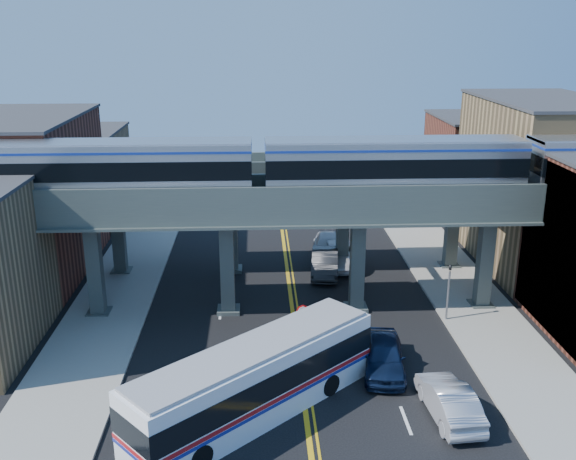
# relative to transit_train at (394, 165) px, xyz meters

# --- Properties ---
(ground) EXTENTS (120.00, 120.00, 0.00)m
(ground) POSITION_rel_transit_train_xyz_m (-5.96, -8.00, -9.26)
(ground) COLOR black
(ground) RESTS_ON ground
(sidewalk_west) EXTENTS (5.00, 70.00, 0.16)m
(sidewalk_west) POSITION_rel_transit_train_xyz_m (-17.46, 2.00, -9.18)
(sidewalk_west) COLOR gray
(sidewalk_west) RESTS_ON ground
(sidewalk_east) EXTENTS (5.00, 70.00, 0.16)m
(sidewalk_east) POSITION_rel_transit_train_xyz_m (5.54, 2.00, -9.18)
(sidewalk_east) COLOR gray
(sidewalk_east) RESTS_ON ground
(building_west_b) EXTENTS (8.00, 14.00, 11.00)m
(building_west_b) POSITION_rel_transit_train_xyz_m (-24.46, 8.00, -3.76)
(building_west_b) COLOR brown
(building_west_b) RESTS_ON ground
(building_west_c) EXTENTS (8.00, 10.00, 8.00)m
(building_west_c) POSITION_rel_transit_train_xyz_m (-24.46, 21.00, -5.26)
(building_west_c) COLOR olive
(building_west_c) RESTS_ON ground
(building_east_b) EXTENTS (8.00, 14.00, 12.00)m
(building_east_b) POSITION_rel_transit_train_xyz_m (12.54, 8.00, -3.26)
(building_east_b) COLOR olive
(building_east_b) RESTS_ON ground
(building_east_c) EXTENTS (8.00, 10.00, 9.00)m
(building_east_c) POSITION_rel_transit_train_xyz_m (12.54, 21.00, -4.76)
(building_east_c) COLOR brown
(building_east_c) RESTS_ON ground
(mural_panel) EXTENTS (0.10, 9.50, 9.50)m
(mural_panel) POSITION_rel_transit_train_xyz_m (8.59, -4.00, -4.51)
(mural_panel) COLOR teal
(mural_panel) RESTS_ON ground
(elevated_viaduct_near) EXTENTS (52.00, 3.60, 7.40)m
(elevated_viaduct_near) POSITION_rel_transit_train_xyz_m (-5.96, 0.00, -2.79)
(elevated_viaduct_near) COLOR #3C4645
(elevated_viaduct_near) RESTS_ON ground
(elevated_viaduct_far) EXTENTS (52.00, 3.60, 7.40)m
(elevated_viaduct_far) POSITION_rel_transit_train_xyz_m (-5.96, 7.00, -2.79)
(elevated_viaduct_far) COLOR #3C4645
(elevated_viaduct_far) RESTS_ON ground
(transit_train) EXTENTS (46.95, 2.94, 3.43)m
(transit_train) POSITION_rel_transit_train_xyz_m (0.00, 0.00, 0.00)
(transit_train) COLOR black
(transit_train) RESTS_ON elevated_viaduct_near
(stop_sign) EXTENTS (0.76, 0.09, 2.63)m
(stop_sign) POSITION_rel_transit_train_xyz_m (-5.66, -5.00, -7.50)
(stop_sign) COLOR slate
(stop_sign) RESTS_ON ground
(traffic_signal) EXTENTS (0.15, 0.18, 4.10)m
(traffic_signal) POSITION_rel_transit_train_xyz_m (3.24, -2.00, -6.96)
(traffic_signal) COLOR slate
(traffic_signal) RESTS_ON ground
(transit_bus) EXTENTS (11.60, 10.73, 3.34)m
(transit_bus) POSITION_rel_transit_train_xyz_m (-8.25, -11.13, -7.54)
(transit_bus) COLOR white
(transit_bus) RESTS_ON ground
(car_lane_a) EXTENTS (2.74, 5.39, 1.76)m
(car_lane_a) POSITION_rel_transit_train_xyz_m (-1.65, -7.59, -8.38)
(car_lane_a) COLOR #0E1A35
(car_lane_a) RESTS_ON ground
(car_lane_b) EXTENTS (2.45, 5.48, 1.75)m
(car_lane_b) POSITION_rel_transit_train_xyz_m (-3.30, 6.05, -8.38)
(car_lane_b) COLOR #303033
(car_lane_b) RESTS_ON ground
(car_lane_c) EXTENTS (3.22, 6.19, 1.66)m
(car_lane_c) POSITION_rel_transit_train_xyz_m (-2.10, 7.93, -8.42)
(car_lane_c) COLOR white
(car_lane_c) RESTS_ON ground
(car_lane_d) EXTENTS (3.03, 6.20, 1.74)m
(car_lane_d) POSITION_rel_transit_train_xyz_m (-2.64, 9.31, -8.39)
(car_lane_d) COLOR #BBBBC0
(car_lane_d) RESTS_ON ground
(car_parked_curb) EXTENTS (2.12, 5.09, 1.64)m
(car_parked_curb) POSITION_rel_transit_train_xyz_m (0.54, -11.75, -8.44)
(car_parked_curb) COLOR #AEADB2
(car_parked_curb) RESTS_ON ground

